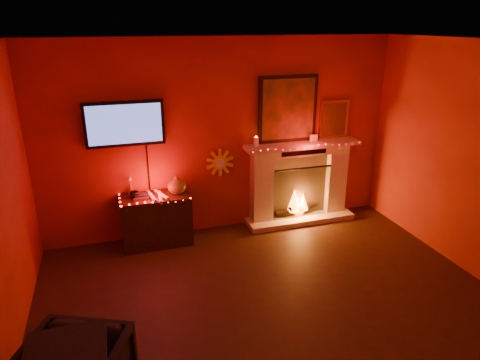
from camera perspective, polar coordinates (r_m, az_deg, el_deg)
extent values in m
plane|color=black|center=(4.46, 6.98, -19.80)|extent=(5.00, 5.00, 0.00)
plane|color=beige|center=(3.42, 8.98, 17.31)|extent=(5.00, 5.00, 0.00)
plane|color=maroon|center=(5.97, -2.31, 5.62)|extent=(5.00, 0.00, 5.00)
cube|color=beige|center=(6.62, 7.99, -5.10)|extent=(1.65, 0.40, 0.08)
cube|color=beige|center=(6.28, 2.90, -1.27)|extent=(0.30, 0.22, 0.95)
cube|color=beige|center=(6.76, 12.49, -0.12)|extent=(0.30, 0.22, 0.95)
cube|color=beige|center=(6.32, 8.11, 3.94)|extent=(1.50, 0.22, 0.14)
cube|color=beige|center=(6.24, 8.39, 4.67)|extent=(1.72, 0.34, 0.06)
cube|color=#85634D|center=(6.55, 7.66, -0.50)|extent=(0.90, 0.10, 0.95)
cube|color=black|center=(6.43, 8.29, -1.75)|extent=(0.90, 0.02, 0.78)
cylinder|color=black|center=(6.59, 7.02, -4.23)|extent=(0.55, 0.09, 0.09)
cylinder|color=black|center=(6.66, 8.39, -3.48)|extent=(0.51, 0.18, 0.08)
cone|color=orange|center=(6.52, 7.25, -2.69)|extent=(0.20, 0.20, 0.34)
cone|color=orange|center=(6.61, 8.39, -2.81)|extent=(0.16, 0.16, 0.26)
sphere|color=#FF3F07|center=(6.62, 7.82, -3.95)|extent=(0.18, 0.18, 0.18)
cube|color=black|center=(6.17, 6.39, 9.38)|extent=(0.88, 0.05, 0.95)
cube|color=#BE5419|center=(6.14, 6.49, 9.34)|extent=(0.78, 0.01, 0.85)
cube|color=#C9833B|center=(6.54, 12.40, 7.93)|extent=(0.46, 0.04, 0.56)
cube|color=olive|center=(6.52, 12.49, 7.89)|extent=(0.38, 0.01, 0.48)
cylinder|color=white|center=(6.00, 2.16, 5.12)|extent=(0.07, 0.07, 0.12)
cube|color=silver|center=(6.33, 9.79, 5.55)|extent=(0.12, 0.01, 0.10)
cube|color=black|center=(5.66, -15.13, 7.25)|extent=(1.00, 0.06, 0.58)
cube|color=#4C65C4|center=(5.63, -15.11, 7.18)|extent=(0.92, 0.01, 0.50)
cylinder|color=black|center=(5.86, -12.15, 1.62)|extent=(0.02, 0.02, 0.66)
cylinder|color=yellow|center=(6.03, -2.68, 2.33)|extent=(0.20, 0.03, 0.20)
cylinder|color=silver|center=(6.02, -2.64, 2.28)|extent=(0.13, 0.01, 0.13)
cube|color=black|center=(5.92, -11.09, -5.23)|extent=(0.92, 0.46, 0.70)
imported|color=brown|center=(5.78, -8.45, -0.53)|extent=(0.25, 0.25, 0.26)
imported|color=black|center=(5.74, -13.92, -1.96)|extent=(0.12, 0.12, 0.09)
cylinder|color=silver|center=(5.70, -11.68, -2.18)|extent=(0.10, 0.38, 0.05)
cylinder|color=silver|center=(5.66, -10.57, -2.28)|extent=(0.07, 0.38, 0.05)
cylinder|color=silver|center=(5.74, -10.42, -1.92)|extent=(0.17, 0.38, 0.05)
cube|color=maroon|center=(5.74, -13.07, -2.24)|extent=(0.20, 0.14, 0.03)
cube|color=#1B2B40|center=(5.74, -13.00, -1.94)|extent=(0.17, 0.12, 0.02)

